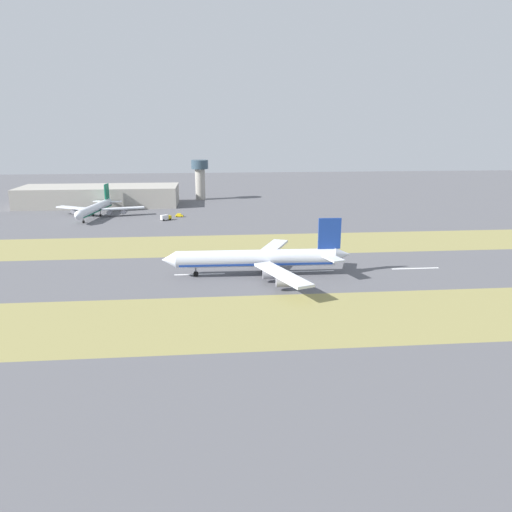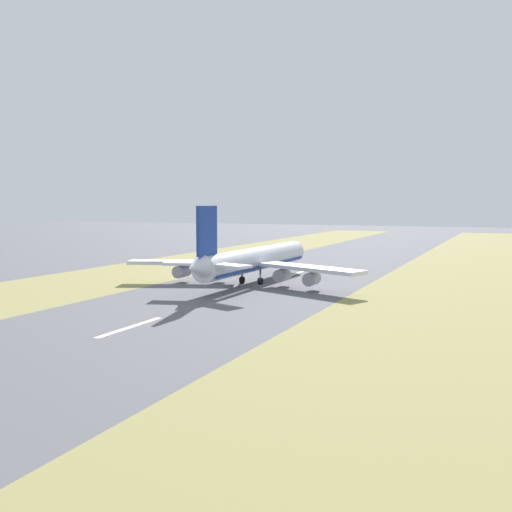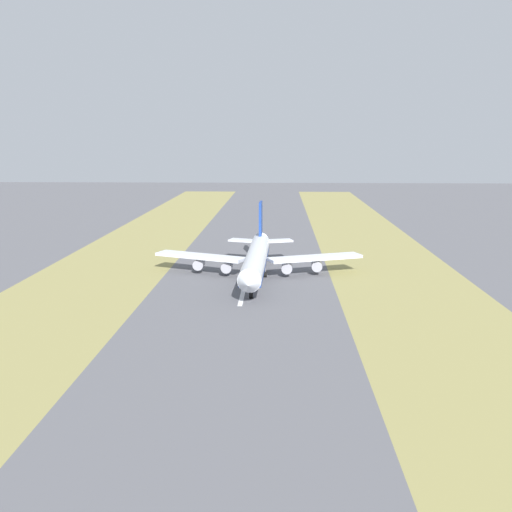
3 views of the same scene
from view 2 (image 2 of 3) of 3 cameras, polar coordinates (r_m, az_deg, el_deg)
ground_plane at (r=152.01m, az=0.40°, el=-2.79°), size 800.00×800.00×0.00m
grass_median_west at (r=174.44m, az=-13.34°, el=-1.91°), size 40.00×600.00×0.01m
grass_median_east at (r=140.84m, az=17.54°, el=-3.66°), size 40.00×600.00×0.01m
centreline_dash_near at (r=103.55m, az=-11.89°, el=-6.64°), size 1.20×18.00×0.01m
centreline_dash_mid at (r=137.58m, az=-2.21°, el=-3.63°), size 1.20×18.00×0.01m
centreline_dash_far at (r=174.17m, az=3.49°, el=-1.79°), size 1.20×18.00×0.01m
airplane_main_jet at (r=154.37m, az=-0.29°, el=-0.42°), size 64.12×67.10×20.20m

